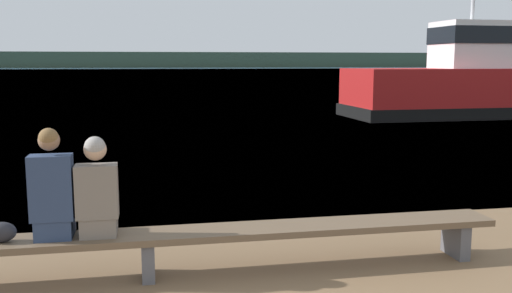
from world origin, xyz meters
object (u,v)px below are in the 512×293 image
shopping_bag (2,232)px  bench_main (148,241)px  person_right (97,193)px  person_left (52,191)px  tugboat_red (467,86)px

shopping_bag → bench_main: bearing=1.0°
person_right → shopping_bag: size_ratio=3.68×
shopping_bag → person_left: bearing=3.2°
shopping_bag → tugboat_red: size_ratio=0.03×
person_left → shopping_bag: bearing=-176.8°
tugboat_red → bench_main: bearing=139.2°
bench_main → tugboat_red: bearing=50.1°
person_left → tugboat_red: size_ratio=0.11×
bench_main → shopping_bag: (-1.30, -0.02, 0.17)m
person_left → tugboat_red: tugboat_red is taller
person_right → shopping_bag: person_right is taller
person_left → person_right: person_left is taller
person_left → tugboat_red: 19.33m
person_right → shopping_bag: 0.91m
person_right → tugboat_red: 19.06m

